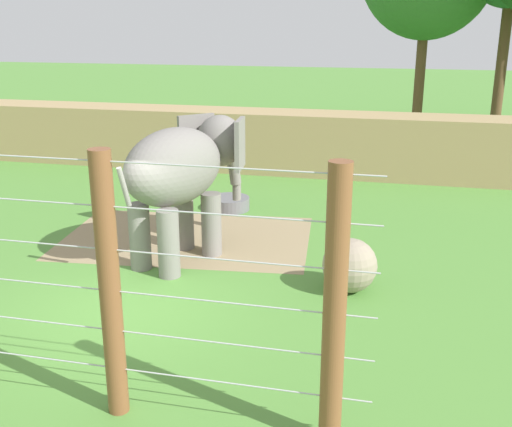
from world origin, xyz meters
TOP-DOWN VIEW (x-y plane):
  - ground_plane at (0.00, 0.00)m, footprint 120.00×120.00m
  - dirt_patch at (-0.12, 3.87)m, footprint 6.24×4.41m
  - embankment_wall at (0.00, 11.21)m, footprint 36.00×1.80m
  - elephant at (0.29, 2.68)m, footprint 2.37×3.87m
  - enrichment_ball at (3.97, 1.70)m, footprint 1.06×1.06m
  - cable_fence at (-0.07, -2.89)m, footprint 9.26×0.28m
  - water_tub at (0.26, 6.35)m, footprint 1.10×1.10m

SIDE VIEW (x-z plane):
  - ground_plane at x=0.00m, z-range 0.00..0.00m
  - dirt_patch at x=-0.12m, z-range 0.00..0.01m
  - water_tub at x=0.26m, z-range 0.01..0.36m
  - enrichment_ball at x=3.97m, z-range 0.00..1.06m
  - embankment_wall at x=0.00m, z-range 0.00..2.06m
  - cable_fence at x=-0.07m, z-range 0.00..3.61m
  - elephant at x=0.29m, z-range 0.49..3.48m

